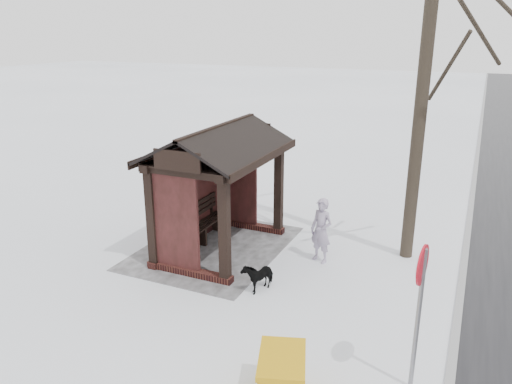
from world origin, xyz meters
TOP-DOWN VIEW (x-y plane):
  - ground at (0.00, 0.00)m, footprint 120.00×120.00m
  - kerb at (0.00, 5.50)m, footprint 120.00×0.15m
  - trampled_patch at (0.00, -0.20)m, footprint 4.20×3.20m
  - bus_shelter at (0.00, -0.16)m, footprint 3.60×2.40m
  - pedestrian at (-0.38, 2.41)m, footprint 0.54×0.65m
  - dog at (1.44, 1.63)m, footprint 0.81×0.55m
  - grit_bin at (4.30, 3.28)m, footprint 1.13×0.94m
  - road_sign at (3.23, 4.94)m, footprint 0.59×0.12m

SIDE VIEW (x-z plane):
  - ground at x=0.00m, z-range 0.00..0.00m
  - trampled_patch at x=0.00m, z-range 0.00..0.02m
  - kerb at x=0.00m, z-range -0.02..0.04m
  - dog at x=1.44m, z-range 0.00..0.63m
  - grit_bin at x=4.30m, z-range 0.01..0.75m
  - pedestrian at x=-0.38m, z-range 0.00..1.53m
  - road_sign at x=3.23m, z-range 0.52..2.85m
  - bus_shelter at x=0.00m, z-range 0.62..3.71m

